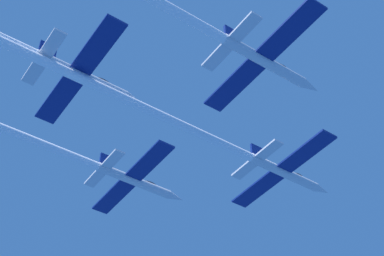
% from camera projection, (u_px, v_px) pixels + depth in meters
% --- Properties ---
extents(jet_lead, '(18.06, 66.93, 2.99)m').
position_uv_depth(jet_lead, '(150.00, 110.00, 68.20)').
color(jet_lead, silver).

